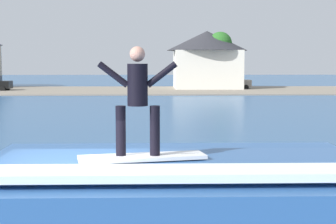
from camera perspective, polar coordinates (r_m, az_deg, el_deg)
The scene contains 7 objects.
wave_crest at distance 8.94m, azimuth 0.88°, elevation -10.78°, with size 6.82×4.43×1.88m.
surfboard at distance 8.09m, azimuth -2.91°, elevation -5.09°, with size 2.08×0.91×0.06m.
surfer at distance 7.97m, azimuth -3.43°, elevation 1.94°, with size 1.25×0.32×1.72m.
shoreline_bank at distance 60.73m, azimuth -2.88°, elevation 2.45°, with size 120.00×17.43×0.12m.
car_far_shore at distance 64.08m, azimuth 7.43°, elevation 3.37°, with size 3.95×2.23×1.86m.
house_gabled_white at distance 64.82m, azimuth 4.39°, elevation 6.21°, with size 10.19×10.19×7.33m.
tree_tall_bare at distance 64.24m, azimuth 5.88°, elevation 7.55°, with size 3.00×3.00×7.20m.
Camera 1 is at (1.37, -8.13, 3.41)m, focal length 54.26 mm.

